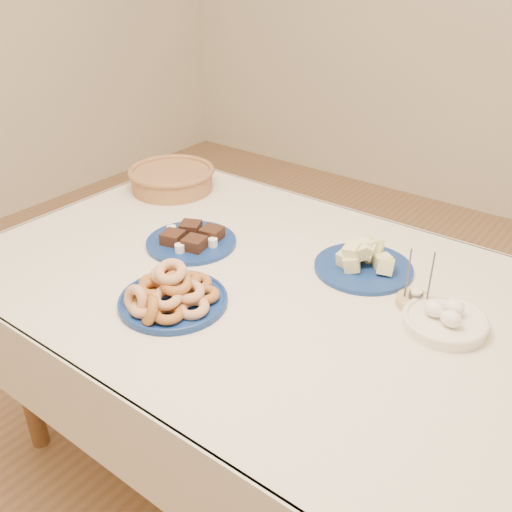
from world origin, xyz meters
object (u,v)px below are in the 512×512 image
(dining_table, at_px, (267,312))
(brownie_plate, at_px, (192,240))
(egg_bowl, at_px, (445,320))
(melon_plate, at_px, (364,260))
(candle_holder, at_px, (415,300))
(wicker_basket, at_px, (172,178))
(donut_platter, at_px, (171,295))

(dining_table, distance_m, brownie_plate, 0.33)
(brownie_plate, xyz_separation_m, egg_bowl, (0.78, 0.06, 0.01))
(dining_table, bearing_deg, melon_plate, 49.37)
(melon_plate, distance_m, egg_bowl, 0.31)
(candle_holder, height_order, egg_bowl, candle_holder)
(candle_holder, bearing_deg, brownie_plate, -171.22)
(candle_holder, xyz_separation_m, egg_bowl, (0.10, -0.05, 0.01))
(dining_table, relative_size, brownie_plate, 4.92)
(dining_table, bearing_deg, wicker_basket, 155.46)
(dining_table, distance_m, egg_bowl, 0.50)
(donut_platter, xyz_separation_m, candle_holder, (0.50, 0.38, -0.02))
(dining_table, bearing_deg, brownie_plate, 174.89)
(wicker_basket, relative_size, candle_holder, 2.35)
(egg_bowl, bearing_deg, dining_table, -169.44)
(candle_holder, bearing_deg, wicker_basket, 170.74)
(melon_plate, xyz_separation_m, brownie_plate, (-0.49, -0.19, -0.01))
(wicker_basket, xyz_separation_m, candle_holder, (1.04, -0.17, -0.03))
(dining_table, relative_size, donut_platter, 4.84)
(wicker_basket, bearing_deg, melon_plate, -5.90)
(donut_platter, relative_size, candle_holder, 2.18)
(melon_plate, bearing_deg, donut_platter, -124.00)
(dining_table, height_order, wicker_basket, wicker_basket)
(brownie_plate, relative_size, wicker_basket, 0.92)
(candle_holder, relative_size, egg_bowl, 0.73)
(dining_table, xyz_separation_m, wicker_basket, (-0.66, 0.30, 0.15))
(dining_table, height_order, melon_plate, melon_plate)
(melon_plate, xyz_separation_m, candle_holder, (0.19, -0.08, -0.01))
(wicker_basket, distance_m, egg_bowl, 1.15)
(brownie_plate, bearing_deg, wicker_basket, 142.14)
(donut_platter, relative_size, brownie_plate, 1.02)
(melon_plate, height_order, wicker_basket, melon_plate)
(dining_table, relative_size, melon_plate, 4.74)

